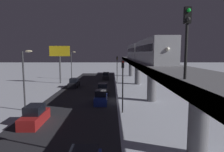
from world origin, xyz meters
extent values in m
plane|color=silver|center=(0.00, 0.00, 0.00)|extent=(240.00, 240.00, 0.00)
cube|color=#28282D|center=(4.29, 0.00, 0.00)|extent=(11.00, 81.97, 0.01)
cube|color=slate|center=(-6.55, 0.00, 5.44)|extent=(5.00, 81.97, 0.80)
cube|color=#38383D|center=(-4.17, 0.00, 5.44)|extent=(0.24, 80.33, 0.80)
cylinder|color=slate|center=(-6.55, -32.79, 2.52)|extent=(1.40, 1.40, 5.04)
cylinder|color=slate|center=(-6.55, -16.39, 2.52)|extent=(1.40, 1.40, 5.04)
cylinder|color=slate|center=(-6.55, 0.00, 2.52)|extent=(1.40, 1.40, 5.04)
cylinder|color=slate|center=(-6.55, 16.39, 2.52)|extent=(1.40, 1.40, 5.04)
cube|color=#B7BABF|center=(-6.55, -1.07, 7.54)|extent=(2.90, 18.00, 3.40)
cube|color=black|center=(-6.55, -1.07, 7.95)|extent=(2.94, 16.20, 0.90)
cube|color=#B7BABF|center=(-6.55, -19.67, 7.54)|extent=(2.90, 18.00, 3.40)
cube|color=black|center=(-6.55, -19.67, 7.95)|extent=(2.94, 16.20, 0.90)
sphere|color=white|center=(-6.55, 7.98, 7.71)|extent=(0.44, 0.44, 0.44)
cylinder|color=black|center=(-4.64, 18.62, 7.44)|extent=(0.16, 0.16, 3.20)
cube|color=black|center=(-4.64, 18.62, 9.39)|extent=(0.36, 0.28, 0.90)
sphere|color=#19F23F|center=(-4.64, 18.78, 9.62)|extent=(0.22, 0.22, 0.22)
sphere|color=#333333|center=(-4.64, 18.78, 9.16)|extent=(0.22, 0.22, 0.22)
cube|color=black|center=(7.49, -11.87, 0.55)|extent=(1.80, 4.37, 1.10)
cube|color=black|center=(7.49, -11.87, 1.54)|extent=(1.58, 2.10, 0.87)
cylinder|color=black|center=(6.64, -10.52, 0.32)|extent=(0.20, 0.64, 0.64)
cylinder|color=black|center=(8.35, -10.52, 0.32)|extent=(0.20, 0.64, 0.64)
cylinder|color=black|center=(6.64, -13.23, 0.32)|extent=(0.20, 0.64, 0.64)
cylinder|color=black|center=(8.35, -13.23, 0.32)|extent=(0.20, 0.64, 0.64)
cube|color=#A51E1E|center=(7.49, 9.88, 0.55)|extent=(1.80, 4.65, 1.10)
cube|color=black|center=(7.49, 9.88, 1.54)|extent=(1.58, 2.23, 0.87)
cube|color=black|center=(1.09, -24.86, 0.55)|extent=(1.80, 4.02, 1.10)
cube|color=black|center=(1.09, -24.86, 1.54)|extent=(1.58, 1.93, 0.87)
cube|color=navy|center=(1.09, 1.47, 0.55)|extent=(1.80, 4.17, 1.10)
cube|color=black|center=(1.09, 1.47, 1.54)|extent=(1.58, 2.00, 0.87)
cube|color=black|center=(1.09, -4.87, 0.55)|extent=(1.80, 4.18, 1.10)
cube|color=black|center=(1.09, -4.87, 1.54)|extent=(1.58, 2.01, 0.87)
cylinder|color=#2D2D2D|center=(-1.81, 5.92, 2.75)|extent=(0.16, 0.16, 5.50)
cube|color=black|center=(-1.81, 5.92, 5.95)|extent=(0.32, 0.32, 0.90)
sphere|color=red|center=(-1.81, 6.10, 6.25)|extent=(0.20, 0.20, 0.20)
sphere|color=black|center=(-1.81, 6.10, 5.95)|extent=(0.20, 0.20, 0.20)
sphere|color=black|center=(-1.81, 6.10, 5.65)|extent=(0.20, 0.20, 0.20)
cylinder|color=#2D2D2D|center=(-1.81, -19.29, 2.75)|extent=(0.16, 0.16, 5.50)
cube|color=black|center=(-1.81, -19.29, 5.95)|extent=(0.32, 0.32, 0.90)
sphere|color=black|center=(-1.81, -19.11, 6.25)|extent=(0.20, 0.20, 0.20)
sphere|color=yellow|center=(-1.81, -19.11, 5.95)|extent=(0.20, 0.20, 0.20)
sphere|color=black|center=(-1.81, -19.11, 5.65)|extent=(0.20, 0.20, 0.20)
cylinder|color=#4C4C51|center=(11.86, -17.79, 3.25)|extent=(0.36, 0.36, 6.50)
cube|color=yellow|center=(11.86, -17.79, 7.70)|extent=(4.80, 0.30, 2.40)
cylinder|color=#38383D|center=(10.59, 5.00, 3.75)|extent=(0.20, 0.20, 7.50)
ellipsoid|color=#F4E5B2|center=(9.79, 5.00, 7.50)|extent=(0.90, 0.44, 0.30)
cylinder|color=#38383D|center=(10.59, -25.00, 3.75)|extent=(0.20, 0.20, 7.50)
ellipsoid|color=#F4E5B2|center=(9.79, -25.00, 7.50)|extent=(0.90, 0.44, 0.30)
camera|label=1|loc=(-0.46, 29.94, 7.34)|focal=32.14mm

